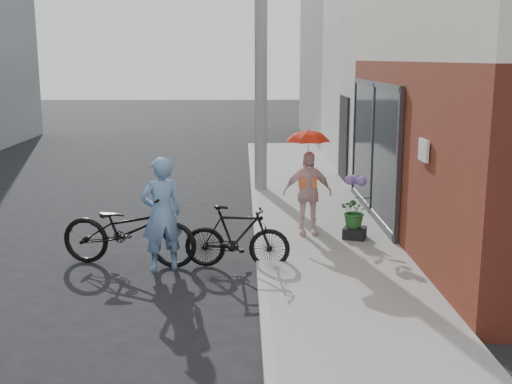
{
  "coord_description": "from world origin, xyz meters",
  "views": [
    {
      "loc": [
        0.69,
        -8.43,
        3.05
      ],
      "look_at": [
        0.88,
        0.9,
        1.1
      ],
      "focal_mm": 45.0,
      "sensor_mm": 36.0,
      "label": 1
    }
  ],
  "objects_px": {
    "bike_right": "(237,237)",
    "kimono_woman": "(307,193)",
    "officer": "(162,214)",
    "planter": "(355,233)",
    "utility_pole": "(261,37)",
    "bike_left": "(129,230)"
  },
  "relations": [
    {
      "from": "planter",
      "to": "bike_right",
      "type": "bearing_deg",
      "value": -149.9
    },
    {
      "from": "bike_left",
      "to": "bike_right",
      "type": "distance_m",
      "value": 1.62
    },
    {
      "from": "bike_right",
      "to": "kimono_woman",
      "type": "xyz_separation_m",
      "value": [
        1.18,
        1.43,
        0.36
      ]
    },
    {
      "from": "bike_right",
      "to": "officer",
      "type": "bearing_deg",
      "value": 101.27
    },
    {
      "from": "officer",
      "to": "bike_right",
      "type": "bearing_deg",
      "value": 161.03
    },
    {
      "from": "bike_right",
      "to": "kimono_woman",
      "type": "height_order",
      "value": "kimono_woman"
    },
    {
      "from": "officer",
      "to": "kimono_woman",
      "type": "relative_size",
      "value": 1.19
    },
    {
      "from": "bike_left",
      "to": "bike_right",
      "type": "bearing_deg",
      "value": -84.62
    },
    {
      "from": "planter",
      "to": "officer",
      "type": "bearing_deg",
      "value": -158.25
    },
    {
      "from": "kimono_woman",
      "to": "bike_right",
      "type": "bearing_deg",
      "value": -133.08
    },
    {
      "from": "utility_pole",
      "to": "bike_right",
      "type": "distance_m",
      "value": 6.14
    },
    {
      "from": "utility_pole",
      "to": "bike_right",
      "type": "relative_size",
      "value": 4.47
    },
    {
      "from": "utility_pole",
      "to": "bike_right",
      "type": "height_order",
      "value": "utility_pole"
    },
    {
      "from": "officer",
      "to": "planter",
      "type": "relative_size",
      "value": 4.8
    },
    {
      "from": "kimono_woman",
      "to": "planter",
      "type": "xyz_separation_m",
      "value": [
        0.76,
        -0.3,
        -0.61
      ]
    },
    {
      "from": "utility_pole",
      "to": "kimono_woman",
      "type": "height_order",
      "value": "utility_pole"
    },
    {
      "from": "kimono_woman",
      "to": "planter",
      "type": "bearing_deg",
      "value": -25.34
    },
    {
      "from": "bike_left",
      "to": "bike_right",
      "type": "xyz_separation_m",
      "value": [
        1.61,
        -0.16,
        -0.08
      ]
    },
    {
      "from": "utility_pole",
      "to": "officer",
      "type": "bearing_deg",
      "value": -106.39
    },
    {
      "from": "officer",
      "to": "bike_right",
      "type": "height_order",
      "value": "officer"
    },
    {
      "from": "officer",
      "to": "planter",
      "type": "xyz_separation_m",
      "value": [
        3.03,
        1.21,
        -0.63
      ]
    },
    {
      "from": "utility_pole",
      "to": "officer",
      "type": "distance_m",
      "value": 6.23
    }
  ]
}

